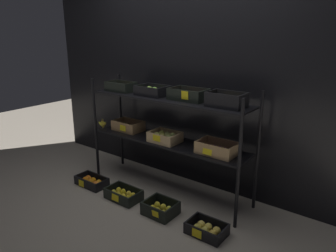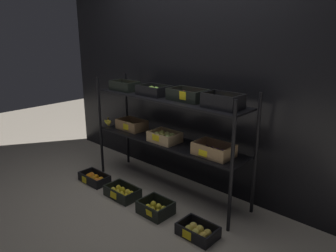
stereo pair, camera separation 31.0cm
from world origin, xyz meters
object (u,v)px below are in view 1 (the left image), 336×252
Objects in this scene: crate_ground_lemon at (123,195)px; crate_ground_apple_gold at (207,229)px; crate_ground_center_lemon at (161,209)px; crate_ground_orange at (92,182)px; display_rack at (169,118)px.

crate_ground_lemon is 1.10× the size of crate_ground_apple_gold.
crate_ground_lemon is at bearing -178.77° from crate_ground_center_lemon.
crate_ground_center_lemon is 0.90× the size of crate_ground_apple_gold.
crate_ground_center_lemon reaches higher than crate_ground_apple_gold.
crate_ground_orange is at bearing 179.52° from crate_ground_lemon.
crate_ground_lemon reaches higher than crate_ground_orange.
crate_ground_apple_gold is at bearing 0.21° from crate_ground_lemon.
crate_ground_center_lemon is (0.49, 0.01, 0.00)m from crate_ground_lemon.
crate_ground_lemon is at bearing -119.70° from display_rack.
crate_ground_orange is at bearing 179.98° from crate_ground_apple_gold.
crate_ground_center_lemon reaches higher than crate_ground_lemon.
display_rack is at bearing 30.29° from crate_ground_orange.
crate_ground_lemon reaches higher than crate_ground_apple_gold.
crate_ground_orange is (-0.78, -0.45, -0.79)m from display_rack.
crate_ground_center_lemon is 0.52m from crate_ground_apple_gold.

